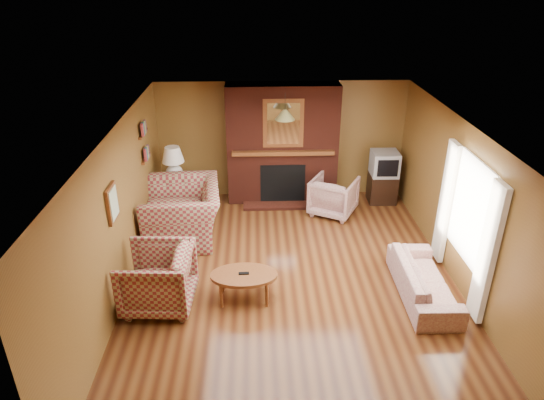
{
  "coord_description": "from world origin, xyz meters",
  "views": [
    {
      "loc": [
        -0.55,
        -6.18,
        4.41
      ],
      "look_at": [
        -0.3,
        0.6,
        1.12
      ],
      "focal_mm": 32.0,
      "sensor_mm": 36.0,
      "label": 1
    }
  ],
  "objects_px": {
    "fireplace": "(282,145)",
    "floral_sofa": "(424,280)",
    "floral_armchair": "(334,196)",
    "tv_stand": "(382,188)",
    "plaid_armchair": "(157,279)",
    "coffee_table": "(244,277)",
    "crt_tv": "(385,164)",
    "plaid_loveseat": "(182,212)",
    "side_table": "(177,197)",
    "table_lamp": "(173,162)"
  },
  "relations": [
    {
      "from": "fireplace",
      "to": "floral_sofa",
      "type": "height_order",
      "value": "fireplace"
    },
    {
      "from": "floral_armchair",
      "to": "tv_stand",
      "type": "relative_size",
      "value": 1.39
    },
    {
      "from": "plaid_armchair",
      "to": "coffee_table",
      "type": "relative_size",
      "value": 1.01
    },
    {
      "from": "floral_sofa",
      "to": "crt_tv",
      "type": "xyz_separation_m",
      "value": [
        0.15,
        3.18,
        0.58
      ]
    },
    {
      "from": "plaid_loveseat",
      "to": "side_table",
      "type": "distance_m",
      "value": 1.03
    },
    {
      "from": "plaid_armchair",
      "to": "tv_stand",
      "type": "bearing_deg",
      "value": 132.54
    },
    {
      "from": "fireplace",
      "to": "plaid_armchair",
      "type": "relative_size",
      "value": 2.45
    },
    {
      "from": "table_lamp",
      "to": "side_table",
      "type": "bearing_deg",
      "value": 0.0
    },
    {
      "from": "side_table",
      "to": "crt_tv",
      "type": "height_order",
      "value": "crt_tv"
    },
    {
      "from": "coffee_table",
      "to": "tv_stand",
      "type": "relative_size",
      "value": 1.65
    },
    {
      "from": "plaid_loveseat",
      "to": "floral_armchair",
      "type": "bearing_deg",
      "value": 100.34
    },
    {
      "from": "plaid_armchair",
      "to": "floral_sofa",
      "type": "relative_size",
      "value": 0.56
    },
    {
      "from": "floral_armchair",
      "to": "side_table",
      "type": "height_order",
      "value": "floral_armchair"
    },
    {
      "from": "floral_sofa",
      "to": "floral_armchair",
      "type": "bearing_deg",
      "value": 20.49
    },
    {
      "from": "plaid_armchair",
      "to": "tv_stand",
      "type": "height_order",
      "value": "plaid_armchair"
    },
    {
      "from": "coffee_table",
      "to": "table_lamp",
      "type": "relative_size",
      "value": 1.4
    },
    {
      "from": "fireplace",
      "to": "tv_stand",
      "type": "bearing_deg",
      "value": -5.15
    },
    {
      "from": "fireplace",
      "to": "plaid_armchair",
      "type": "xyz_separation_m",
      "value": [
        -1.95,
        -3.46,
        -0.74
      ]
    },
    {
      "from": "fireplace",
      "to": "coffee_table",
      "type": "height_order",
      "value": "fireplace"
    },
    {
      "from": "floral_sofa",
      "to": "crt_tv",
      "type": "distance_m",
      "value": 3.24
    },
    {
      "from": "side_table",
      "to": "table_lamp",
      "type": "distance_m",
      "value": 0.72
    },
    {
      "from": "coffee_table",
      "to": "tv_stand",
      "type": "xyz_separation_m",
      "value": [
        2.79,
        3.18,
        -0.08
      ]
    },
    {
      "from": "coffee_table",
      "to": "crt_tv",
      "type": "xyz_separation_m",
      "value": [
        2.79,
        3.18,
        0.45
      ]
    },
    {
      "from": "fireplace",
      "to": "crt_tv",
      "type": "bearing_deg",
      "value": -5.3
    },
    {
      "from": "table_lamp",
      "to": "crt_tv",
      "type": "bearing_deg",
      "value": 4.74
    },
    {
      "from": "plaid_loveseat",
      "to": "crt_tv",
      "type": "distance_m",
      "value": 4.13
    },
    {
      "from": "floral_armchair",
      "to": "tv_stand",
      "type": "xyz_separation_m",
      "value": [
        1.08,
        0.52,
        -0.08
      ]
    },
    {
      "from": "floral_armchair",
      "to": "table_lamp",
      "type": "xyz_separation_m",
      "value": [
        -3.07,
        0.17,
        0.68
      ]
    },
    {
      "from": "plaid_loveseat",
      "to": "plaid_armchair",
      "type": "bearing_deg",
      "value": -8.77
    },
    {
      "from": "tv_stand",
      "to": "crt_tv",
      "type": "xyz_separation_m",
      "value": [
        0.0,
        -0.01,
        0.54
      ]
    },
    {
      "from": "plaid_loveseat",
      "to": "plaid_armchair",
      "type": "xyz_separation_m",
      "value": [
        -0.1,
        -1.94,
        -0.04
      ]
    },
    {
      "from": "plaid_loveseat",
      "to": "crt_tv",
      "type": "xyz_separation_m",
      "value": [
        3.9,
        1.33,
        0.34
      ]
    },
    {
      "from": "plaid_armchair",
      "to": "tv_stand",
      "type": "distance_m",
      "value": 5.17
    },
    {
      "from": "fireplace",
      "to": "floral_sofa",
      "type": "distance_m",
      "value": 3.98
    },
    {
      "from": "plaid_armchair",
      "to": "crt_tv",
      "type": "relative_size",
      "value": 1.83
    },
    {
      "from": "table_lamp",
      "to": "crt_tv",
      "type": "relative_size",
      "value": 1.3
    },
    {
      "from": "table_lamp",
      "to": "tv_stand",
      "type": "height_order",
      "value": "table_lamp"
    },
    {
      "from": "coffee_table",
      "to": "side_table",
      "type": "xyz_separation_m",
      "value": [
        -1.36,
        2.83,
        -0.05
      ]
    },
    {
      "from": "crt_tv",
      "to": "table_lamp",
      "type": "bearing_deg",
      "value": -175.26
    },
    {
      "from": "side_table",
      "to": "table_lamp",
      "type": "relative_size",
      "value": 0.96
    },
    {
      "from": "coffee_table",
      "to": "tv_stand",
      "type": "distance_m",
      "value": 4.23
    },
    {
      "from": "side_table",
      "to": "tv_stand",
      "type": "height_order",
      "value": "side_table"
    },
    {
      "from": "coffee_table",
      "to": "side_table",
      "type": "distance_m",
      "value": 3.14
    },
    {
      "from": "coffee_table",
      "to": "table_lamp",
      "type": "bearing_deg",
      "value": 115.7
    },
    {
      "from": "crt_tv",
      "to": "plaid_loveseat",
      "type": "bearing_deg",
      "value": -161.21
    },
    {
      "from": "fireplace",
      "to": "side_table",
      "type": "xyz_separation_m",
      "value": [
        -2.1,
        -0.53,
        -0.85
      ]
    },
    {
      "from": "fireplace",
      "to": "coffee_table",
      "type": "distance_m",
      "value": 3.54
    },
    {
      "from": "table_lamp",
      "to": "crt_tv",
      "type": "distance_m",
      "value": 4.17
    },
    {
      "from": "side_table",
      "to": "table_lamp",
      "type": "xyz_separation_m",
      "value": [
        0.0,
        0.0,
        0.72
      ]
    },
    {
      "from": "fireplace",
      "to": "plaid_loveseat",
      "type": "relative_size",
      "value": 1.59
    }
  ]
}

